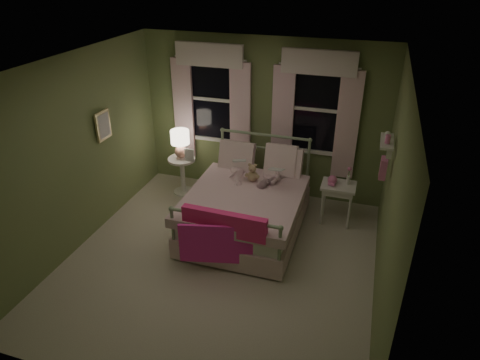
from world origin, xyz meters
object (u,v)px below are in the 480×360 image
(child_left, at_px, (238,157))
(teddy_bear, at_px, (253,174))
(table_lamp, at_px, (180,141))
(bed, at_px, (247,207))
(nightstand_left, at_px, (182,171))
(nightstand_right, at_px, (338,190))
(child_right, at_px, (274,163))

(child_left, height_order, teddy_bear, child_left)
(child_left, xyz_separation_m, table_lamp, (-1.08, 0.30, 0.00))
(bed, distance_m, table_lamp, 1.66)
(bed, bearing_deg, child_left, 123.42)
(nightstand_left, bearing_deg, nightstand_right, -3.03)
(child_left, height_order, nightstand_left, child_left)
(bed, distance_m, child_left, 0.77)
(nightstand_left, bearing_deg, bed, -28.25)
(nightstand_left, relative_size, table_lamp, 1.37)
(bed, xyz_separation_m, teddy_bear, (-0.01, 0.27, 0.42))
(child_left, distance_m, table_lamp, 1.13)
(teddy_bear, xyz_separation_m, nightstand_left, (-1.36, 0.46, -0.37))
(table_lamp, bearing_deg, child_right, -10.45)
(teddy_bear, xyz_separation_m, table_lamp, (-1.36, 0.46, 0.16))
(nightstand_left, bearing_deg, child_left, -15.63)
(child_left, xyz_separation_m, nightstand_left, (-1.08, 0.30, -0.53))
(nightstand_right, bearing_deg, child_left, -173.76)
(table_lamp, height_order, nightstand_right, table_lamp)
(child_left, distance_m, nightstand_right, 1.58)
(child_left, xyz_separation_m, nightstand_right, (1.52, 0.17, -0.40))
(child_left, bearing_deg, table_lamp, -32.74)
(bed, height_order, child_right, child_right)
(child_left, xyz_separation_m, teddy_bear, (0.28, -0.16, -0.16))
(bed, height_order, child_left, child_left)
(teddy_bear, relative_size, table_lamp, 0.63)
(child_right, height_order, teddy_bear, child_right)
(bed, bearing_deg, nightstand_right, 25.94)
(child_right, bearing_deg, table_lamp, 12.56)
(child_right, height_order, nightstand_right, child_right)
(nightstand_left, bearing_deg, table_lamp, 0.00)
(child_right, distance_m, nightstand_left, 1.75)
(child_right, height_order, nightstand_left, child_right)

